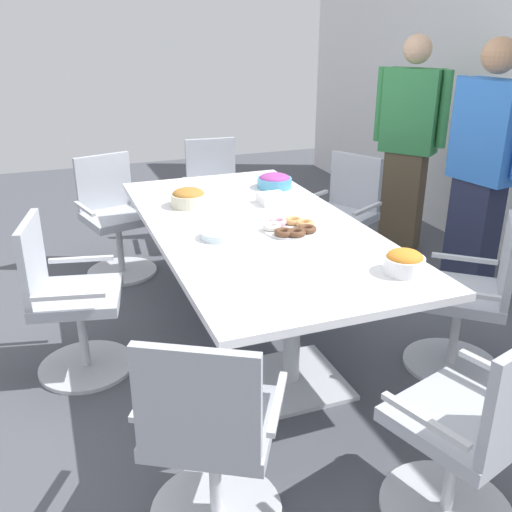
% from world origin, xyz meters
% --- Properties ---
extents(ground_plane, '(10.00, 10.00, 0.01)m').
position_xyz_m(ground_plane, '(0.00, 0.00, -0.01)').
color(ground_plane, '#4C4F56').
extents(conference_table, '(2.40, 1.20, 0.75)m').
position_xyz_m(conference_table, '(0.00, 0.00, 0.63)').
color(conference_table, white).
rests_on(conference_table, ground).
extents(office_chair_0, '(0.59, 0.59, 0.91)m').
position_xyz_m(office_chair_0, '(-1.66, 0.24, 0.41)').
color(office_chair_0, silver).
rests_on(office_chair_0, ground).
extents(office_chair_1, '(0.66, 0.66, 0.91)m').
position_xyz_m(office_chair_1, '(-1.34, -0.67, 0.41)').
color(office_chair_1, silver).
rests_on(office_chair_1, ground).
extents(office_chair_2, '(0.64, 0.64, 0.91)m').
position_xyz_m(office_chair_2, '(-0.02, -1.10, 0.41)').
color(office_chair_2, silver).
rests_on(office_chair_2, ground).
extents(office_chair_3, '(0.74, 0.74, 0.91)m').
position_xyz_m(office_chair_3, '(1.33, -0.68, 0.41)').
color(office_chair_3, silver).
rests_on(office_chair_3, ground).
extents(office_chair_4, '(0.67, 0.67, 0.91)m').
position_xyz_m(office_chair_4, '(1.66, 0.25, 0.41)').
color(office_chair_4, silver).
rests_on(office_chair_4, ground).
extents(office_chair_5, '(0.76, 0.76, 0.91)m').
position_xyz_m(office_chair_5, '(0.75, 0.99, 0.41)').
color(office_chair_5, silver).
rests_on(office_chair_5, ground).
extents(office_chair_6, '(0.73, 0.73, 0.91)m').
position_xyz_m(office_chair_6, '(-0.74, 0.99, 0.41)').
color(office_chair_6, silver).
rests_on(office_chair_6, ground).
extents(person_standing_0, '(0.54, 0.44, 1.77)m').
position_xyz_m(person_standing_0, '(-1.02, 1.73, 0.92)').
color(person_standing_0, brown).
rests_on(person_standing_0, ground).
extents(person_standing_1, '(0.61, 0.30, 1.77)m').
position_xyz_m(person_standing_1, '(-0.06, 1.68, 0.93)').
color(person_standing_1, '#232842').
rests_on(person_standing_1, ground).
extents(snack_bowl_candy_mix, '(0.25, 0.25, 0.10)m').
position_xyz_m(snack_bowl_candy_mix, '(-0.71, 0.41, 0.80)').
color(snack_bowl_candy_mix, '#4C9EC6').
rests_on(snack_bowl_candy_mix, conference_table).
extents(snack_bowl_pretzels, '(0.23, 0.23, 0.12)m').
position_xyz_m(snack_bowl_pretzels, '(-0.50, -0.28, 0.81)').
color(snack_bowl_pretzels, beige).
rests_on(snack_bowl_pretzels, conference_table).
extents(snack_bowl_chips_orange, '(0.20, 0.20, 0.12)m').
position_xyz_m(snack_bowl_chips_orange, '(0.90, 0.42, 0.81)').
color(snack_bowl_chips_orange, white).
rests_on(snack_bowl_chips_orange, conference_table).
extents(donut_platter, '(0.31, 0.31, 0.04)m').
position_xyz_m(donut_platter, '(0.17, 0.15, 0.77)').
color(donut_platter, white).
rests_on(donut_platter, conference_table).
extents(plate_stack, '(0.21, 0.21, 0.04)m').
position_xyz_m(plate_stack, '(0.13, -0.27, 0.77)').
color(plate_stack, white).
rests_on(plate_stack, conference_table).
extents(napkin_pile, '(0.17, 0.17, 0.06)m').
position_xyz_m(napkin_pile, '(-0.36, 0.25, 0.78)').
color(napkin_pile, white).
rests_on(napkin_pile, conference_table).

